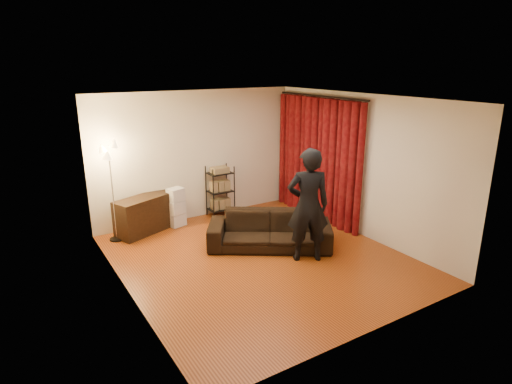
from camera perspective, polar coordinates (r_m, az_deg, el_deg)
floor at (r=7.45m, az=0.57°, el=-8.81°), size 5.00×5.00×0.00m
ceiling at (r=6.73m, az=0.64°, el=12.35°), size 5.00×5.00×0.00m
wall_back at (r=9.12m, az=-7.89°, el=4.84°), size 5.00×0.00×5.00m
wall_front at (r=5.16m, az=15.75°, el=-5.24°), size 5.00×0.00×5.00m
wall_left at (r=6.12m, az=-17.48°, el=-1.85°), size 0.00×5.00×5.00m
wall_right at (r=8.36m, az=13.75°, el=3.40°), size 0.00×5.00×5.00m
curtain_rod at (r=8.92m, az=8.62°, el=12.53°), size 0.04×2.65×0.04m
curtain at (r=9.10m, az=8.16°, el=4.32°), size 0.22×2.65×2.55m
sofa at (r=7.77m, az=1.83°, el=-5.12°), size 2.30×1.93×0.64m
person at (r=7.12m, az=6.95°, el=-1.78°), size 0.84×0.74×1.94m
media_cabinet at (r=8.72m, az=-14.46°, el=-2.88°), size 1.33×0.90×0.72m
storage_boxes at (r=8.87m, az=-10.57°, el=-1.99°), size 0.38×0.33×0.81m
wire_shelf at (r=9.29m, az=-4.78°, el=0.11°), size 0.52×0.38×1.11m
floor_lamp at (r=8.30m, az=-18.58°, el=-0.11°), size 0.41×0.41×1.86m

